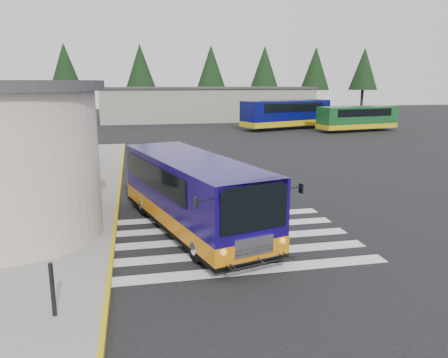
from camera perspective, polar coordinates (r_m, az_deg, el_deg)
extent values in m
plane|color=black|center=(14.87, 1.72, -6.67)|extent=(140.00, 140.00, 0.00)
cube|color=gold|center=(18.31, -13.71, -3.04)|extent=(0.12, 34.00, 0.16)
cylinder|color=beige|center=(14.84, -26.04, 1.58)|extent=(5.20, 5.20, 4.50)
cylinder|color=#38383A|center=(14.63, -26.96, 10.84)|extent=(5.80, 5.80, 0.30)
cube|color=black|center=(19.27, -21.03, 0.82)|extent=(0.08, 1.20, 2.20)
cube|color=#38383A|center=(18.99, -19.91, 4.73)|extent=(1.20, 1.80, 0.12)
cube|color=silver|center=(11.87, 2.97, -11.82)|extent=(8.00, 0.55, 0.01)
cube|color=silver|center=(12.94, 1.61, -9.67)|extent=(8.00, 0.55, 0.01)
cube|color=silver|center=(14.03, 0.48, -7.85)|extent=(8.00, 0.55, 0.01)
cube|color=silver|center=(15.14, -0.49, -6.29)|extent=(8.00, 0.55, 0.01)
cube|color=silver|center=(16.26, -1.31, -4.94)|extent=(8.00, 0.55, 0.01)
cube|color=gray|center=(56.49, -2.26, 9.68)|extent=(26.00, 8.00, 4.00)
cube|color=#38383A|center=(56.42, -2.28, 11.81)|extent=(26.40, 8.40, 0.20)
cylinder|color=black|center=(64.31, -19.74, 9.15)|extent=(0.44, 0.44, 3.60)
cone|color=black|center=(64.27, -20.08, 13.59)|extent=(4.40, 4.40, 6.40)
cylinder|color=black|center=(63.73, -10.69, 9.63)|extent=(0.44, 0.44, 3.60)
cone|color=black|center=(63.68, -10.88, 14.13)|extent=(4.40, 4.40, 6.40)
cylinder|color=black|center=(64.71, -1.67, 9.89)|extent=(0.44, 0.44, 3.60)
cone|color=black|center=(64.66, -1.70, 14.32)|extent=(4.40, 4.40, 6.40)
cylinder|color=black|center=(66.57, 5.23, 9.92)|extent=(0.44, 0.44, 3.60)
cone|color=black|center=(66.53, 5.32, 14.22)|extent=(4.40, 4.40, 6.40)
cylinder|color=black|center=(69.31, 11.66, 9.82)|extent=(0.44, 0.44, 3.60)
cone|color=black|center=(69.27, 11.85, 13.95)|extent=(4.40, 4.40, 6.40)
cylinder|color=black|center=(72.83, 17.54, 9.62)|extent=(0.44, 0.44, 3.60)
cone|color=black|center=(72.79, 17.81, 13.55)|extent=(4.40, 4.40, 6.40)
cube|color=#120759|center=(14.65, -4.21, -1.28)|extent=(4.30, 8.31, 2.09)
cube|color=orange|center=(14.86, -4.16, -4.26)|extent=(4.34, 8.35, 0.50)
cube|color=black|center=(14.95, -4.14, -5.33)|extent=(4.33, 8.33, 0.20)
cube|color=black|center=(11.10, 4.00, -4.05)|extent=(1.90, 0.58, 1.11)
cube|color=silver|center=(11.42, 3.95, -8.77)|extent=(1.13, 0.36, 0.49)
cube|color=black|center=(14.82, -9.35, 0.43)|extent=(1.62, 5.66, 0.80)
cube|color=black|center=(15.65, -1.45, 1.24)|extent=(1.62, 5.66, 0.80)
cylinder|color=black|center=(12.24, -3.40, -8.91)|extent=(0.49, 0.89, 0.85)
cylinder|color=black|center=(13.10, 4.51, -7.45)|extent=(0.49, 0.89, 0.85)
cylinder|color=black|center=(16.69, -10.39, -3.18)|extent=(0.49, 0.89, 0.85)
cylinder|color=black|center=(17.33, -4.20, -2.41)|extent=(0.49, 0.89, 0.85)
cube|color=black|center=(10.44, -3.74, -3.09)|extent=(0.09, 0.17, 0.27)
cube|color=black|center=(11.99, 10.02, -1.20)|extent=(0.09, 0.17, 0.27)
imported|color=black|center=(13.63, -20.13, -5.18)|extent=(0.52, 0.65, 1.56)
cylinder|color=black|center=(9.90, -21.49, -13.29)|extent=(0.10, 0.10, 1.17)
cube|color=#060A50|center=(46.71, 8.10, 8.58)|extent=(10.22, 5.87, 2.52)
cube|color=gold|center=(46.79, 8.06, 7.33)|extent=(10.26, 5.91, 0.55)
cube|color=black|center=(46.67, 8.12, 9.31)|extent=(8.17, 5.19, 0.88)
cube|color=#154E21|center=(46.04, 17.02, 7.75)|extent=(8.51, 3.68, 2.11)
cube|color=gold|center=(46.12, 16.95, 6.70)|extent=(8.54, 3.71, 0.46)
cube|color=black|center=(46.01, 17.06, 8.37)|extent=(6.72, 3.41, 0.73)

